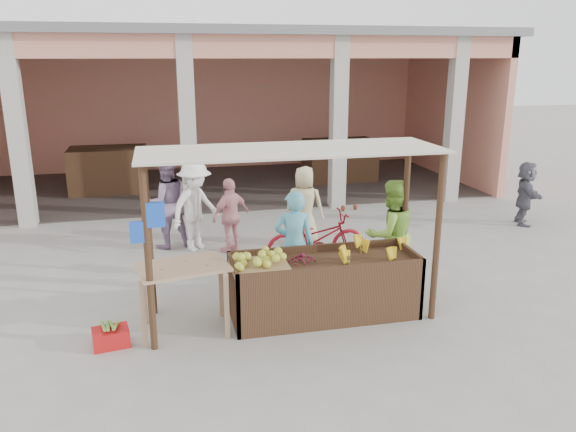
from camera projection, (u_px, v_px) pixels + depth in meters
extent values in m
plane|color=gray|center=(289.00, 318.00, 7.90)|extent=(60.00, 60.00, 0.00)
cube|color=tan|center=(209.00, 106.00, 18.03)|extent=(14.00, 0.20, 4.00)
cube|color=tan|center=(449.00, 110.00, 16.80)|extent=(0.20, 6.00, 4.00)
cube|color=tan|center=(230.00, 46.00, 12.16)|extent=(14.00, 0.30, 0.50)
cube|color=slate|center=(216.00, 34.00, 14.73)|extent=(14.40, 6.40, 0.20)
cube|color=#B6B3A7|center=(17.00, 133.00, 11.67)|extent=(0.35, 0.35, 4.00)
cube|color=#B6B3A7|center=(188.00, 129.00, 12.42)|extent=(0.35, 0.35, 4.00)
cube|color=#B6B3A7|center=(338.00, 124.00, 13.18)|extent=(0.35, 0.35, 4.00)
cube|color=#B6B3A7|center=(454.00, 121.00, 13.83)|extent=(0.35, 0.35, 4.00)
cube|color=#452F1B|center=(109.00, 170.00, 15.05)|extent=(2.00, 1.20, 1.20)
cube|color=#452F1B|center=(340.00, 160.00, 16.45)|extent=(2.00, 1.20, 1.20)
cube|color=#452F1B|center=(324.00, 288.00, 7.90)|extent=(2.60, 0.95, 0.80)
cylinder|color=#452F1B|center=(148.00, 261.00, 6.75)|extent=(0.09, 0.09, 2.35)
cylinder|color=#452F1B|center=(437.00, 239.00, 7.58)|extent=(0.09, 0.09, 2.35)
cylinder|color=#452F1B|center=(149.00, 235.00, 7.74)|extent=(0.09, 0.09, 2.35)
cylinder|color=#452F1B|center=(405.00, 218.00, 8.56)|extent=(0.09, 0.09, 2.35)
cube|color=beige|center=(292.00, 150.00, 7.33)|extent=(4.00, 1.35, 0.03)
cube|color=blue|center=(156.00, 215.00, 6.62)|extent=(0.22, 0.08, 0.30)
cube|color=blue|center=(138.00, 232.00, 6.63)|extent=(0.18, 0.07, 0.26)
cube|color=#99774F|center=(260.00, 266.00, 7.54)|extent=(0.76, 0.66, 0.06)
ellipsoid|color=gold|center=(259.00, 259.00, 7.51)|extent=(0.65, 0.57, 0.14)
ellipsoid|color=maroon|center=(303.00, 258.00, 7.73)|extent=(0.41, 0.33, 0.13)
cube|color=tan|center=(183.00, 267.00, 7.31)|extent=(1.27, 0.97, 0.04)
cube|color=tan|center=(143.00, 314.00, 7.01)|extent=(0.06, 0.06, 0.89)
cube|color=tan|center=(227.00, 306.00, 7.24)|extent=(0.06, 0.06, 0.89)
cube|color=tan|center=(144.00, 293.00, 7.63)|extent=(0.06, 0.06, 0.89)
cube|color=tan|center=(221.00, 286.00, 7.86)|extent=(0.06, 0.06, 0.89)
cube|color=#B31314|center=(111.00, 337.00, 7.12)|extent=(0.49, 0.39, 0.23)
ellipsoid|color=maroon|center=(343.00, 200.00, 13.25)|extent=(0.41, 0.41, 0.56)
ellipsoid|color=maroon|center=(356.00, 199.00, 13.36)|extent=(0.41, 0.41, 0.56)
imported|color=#5EBCD9|center=(294.00, 241.00, 8.39)|extent=(0.74, 0.60, 1.78)
imported|color=#8AC242|center=(390.00, 232.00, 8.73)|extent=(0.94, 0.62, 1.84)
imported|color=maroon|center=(316.00, 237.00, 9.84)|extent=(0.66, 1.87, 0.97)
imported|color=white|center=(195.00, 203.00, 10.45)|extent=(1.28, 1.19, 1.82)
imported|color=pink|center=(231.00, 213.00, 10.38)|extent=(1.00, 0.87, 1.50)
imported|color=#C4B583|center=(304.00, 202.00, 10.78)|extent=(0.97, 0.81, 1.71)
imported|color=#555360|center=(526.00, 192.00, 12.10)|extent=(1.04, 1.46, 1.46)
imported|color=gray|center=(166.00, 198.00, 10.58)|extent=(1.04, 0.75, 1.92)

